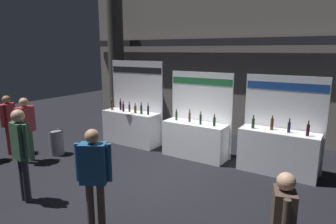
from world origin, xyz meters
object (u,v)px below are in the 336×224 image
object	(u,v)px
trash_bin	(56,142)
visitor_4	(9,120)
visitor_1	(94,170)
exhibitor_booth_1	(196,136)
visitor_0	(21,148)
visitor_5	(26,124)
exhibitor_booth_0	(132,124)
exhibitor_booth_2	(278,148)

from	to	relation	value
trash_bin	visitor_4	bearing A→B (deg)	-150.40
trash_bin	visitor_1	xyz separation A→B (m)	(3.59, -1.96, 0.69)
visitor_1	visitor_4	world-z (taller)	visitor_1
exhibitor_booth_1	visitor_4	distance (m)	5.25
visitor_0	visitor_5	size ratio (longest dim) A/B	1.07
exhibitor_booth_1	visitor_1	world-z (taller)	exhibitor_booth_1
exhibitor_booth_0	exhibitor_booth_2	distance (m)	4.43
visitor_4	visitor_5	size ratio (longest dim) A/B	0.98
exhibitor_booth_1	visitor_0	bearing A→B (deg)	-112.68
exhibitor_booth_0	visitor_4	world-z (taller)	exhibitor_booth_0
visitor_0	trash_bin	bearing A→B (deg)	137.33
exhibitor_booth_0	visitor_0	bearing A→B (deg)	-81.51
visitor_4	visitor_5	xyz separation A→B (m)	(1.01, -0.11, 0.04)
exhibitor_booth_1	visitor_5	distance (m)	4.48
exhibitor_booth_2	visitor_4	xyz separation A→B (m)	(-6.72, -2.69, 0.38)
exhibitor_booth_1	exhibitor_booth_2	xyz separation A→B (m)	(2.17, 0.10, 0.02)
trash_bin	visitor_0	distance (m)	2.79
exhibitor_booth_1	visitor_1	size ratio (longest dim) A/B	1.36
exhibitor_booth_2	visitor_4	bearing A→B (deg)	-158.20
visitor_1	exhibitor_booth_2	bearing A→B (deg)	-146.39
exhibitor_booth_2	visitor_1	distance (m)	4.48
exhibitor_booth_1	visitor_4	world-z (taller)	exhibitor_booth_1
visitor_4	visitor_1	bearing A→B (deg)	-128.61
trash_bin	visitor_4	xyz separation A→B (m)	(-1.15, -0.65, 0.65)
trash_bin	visitor_0	xyz separation A→B (m)	(1.74, -2.04, 0.75)
exhibitor_booth_1	exhibitor_booth_2	size ratio (longest dim) A/B	1.00
visitor_4	exhibitor_booth_2	bearing A→B (deg)	-91.35
exhibitor_booth_2	visitor_5	bearing A→B (deg)	-153.87
trash_bin	visitor_1	world-z (taller)	visitor_1
exhibitor_booth_1	trash_bin	distance (m)	3.93
visitor_0	visitor_1	bearing A→B (deg)	9.18
exhibitor_booth_1	visitor_1	bearing A→B (deg)	-87.25
trash_bin	exhibitor_booth_2	bearing A→B (deg)	20.07
exhibitor_booth_1	trash_bin	xyz separation A→B (m)	(-3.41, -1.94, -0.24)
exhibitor_booth_0	visitor_0	size ratio (longest dim) A/B	1.40
exhibitor_booth_2	visitor_4	world-z (taller)	exhibitor_booth_2
visitor_1	visitor_4	size ratio (longest dim) A/B	1.02
exhibitor_booth_2	exhibitor_booth_1	bearing A→B (deg)	-177.46
visitor_1	exhibitor_booth_0	bearing A→B (deg)	-88.05
trash_bin	exhibitor_booth_1	bearing A→B (deg)	29.66
visitor_1	visitor_5	distance (m)	3.92
visitor_4	trash_bin	bearing A→B (deg)	-83.55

